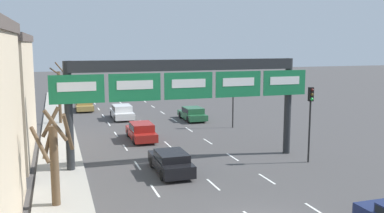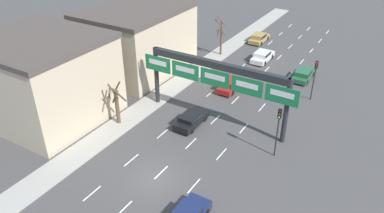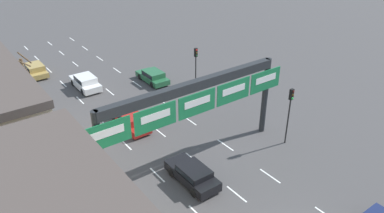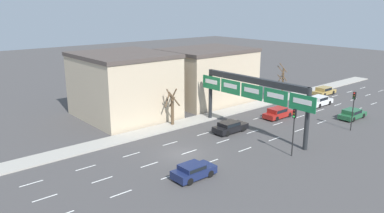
% 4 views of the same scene
% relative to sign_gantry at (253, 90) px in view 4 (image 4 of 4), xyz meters
% --- Properties ---
extents(ground_plane, '(220.00, 220.00, 0.00)m').
position_rel_sign_gantry_xyz_m(ground_plane, '(0.00, -10.83, -5.30)').
color(ground_plane, '#474444').
extents(sidewalk_left, '(2.80, 110.00, 0.15)m').
position_rel_sign_gantry_xyz_m(sidewalk_left, '(-8.00, -10.83, -5.22)').
color(sidewalk_left, '#A8A399').
rests_on(sidewalk_left, ground_plane).
extents(lane_dashes, '(6.72, 67.00, 0.01)m').
position_rel_sign_gantry_xyz_m(lane_dashes, '(-0.00, 2.67, -5.29)').
color(lane_dashes, white).
rests_on(lane_dashes, ground_plane).
extents(sign_gantry, '(16.98, 0.70, 6.73)m').
position_rel_sign_gantry_xyz_m(sign_gantry, '(0.00, 0.00, 0.00)').
color(sign_gantry, '#232628').
rests_on(sign_gantry, ground_plane).
extents(building_near, '(12.80, 11.35, 8.72)m').
position_rel_sign_gantry_xyz_m(building_near, '(-16.07, -8.03, -0.93)').
color(building_near, '#C6B293').
rests_on(building_near, ground_plane).
extents(building_far, '(10.58, 13.56, 8.37)m').
position_rel_sign_gantry_xyz_m(building_far, '(-14.99, 6.37, -1.10)').
color(building_far, '#C6B293').
rests_on(building_far, ground_plane).
extents(car_red, '(1.83, 4.70, 1.43)m').
position_rel_sign_gantry_xyz_m(car_red, '(-1.64, 7.31, -4.54)').
color(car_red, maroon).
rests_on(car_red, ground_plane).
extents(car_navy, '(1.91, 3.99, 1.34)m').
position_rel_sign_gantry_xyz_m(car_navy, '(4.92, -13.46, -4.57)').
color(car_navy, '#19234C').
rests_on(car_navy, ground_plane).
extents(car_gold, '(1.95, 4.63, 1.37)m').
position_rel_sign_gantry_xyz_m(car_gold, '(-5.00, 24.50, -4.56)').
color(car_gold, '#A88947').
rests_on(car_gold, ground_plane).
extents(car_white, '(1.97, 4.72, 1.47)m').
position_rel_sign_gantry_xyz_m(car_white, '(-1.66, 17.54, -4.51)').
color(car_white, silver).
rests_on(car_white, ground_plane).
extents(car_black, '(1.88, 4.49, 1.34)m').
position_rel_sign_gantry_xyz_m(car_black, '(-1.67, -2.01, -4.57)').
color(car_black, black).
rests_on(car_black, ground_plane).
extents(car_green, '(1.91, 4.52, 1.34)m').
position_rel_sign_gantry_xyz_m(car_green, '(5.08, 14.67, -4.58)').
color(car_green, '#235B38').
rests_on(car_green, ground_plane).
extents(traffic_light_near_gantry, '(0.30, 0.35, 4.95)m').
position_rel_sign_gantry_xyz_m(traffic_light_near_gantry, '(7.55, -2.51, -1.78)').
color(traffic_light_near_gantry, black).
rests_on(traffic_light_near_gantry, ground_plane).
extents(traffic_light_mid_block, '(0.30, 0.35, 4.85)m').
position_rel_sign_gantry_xyz_m(traffic_light_mid_block, '(7.44, 9.79, -1.85)').
color(traffic_light_mid_block, black).
rests_on(traffic_light_mid_block, ground_plane).
extents(tree_bare_closest, '(1.68, 1.31, 5.90)m').
position_rel_sign_gantry_xyz_m(tree_bare_closest, '(-7.74, 16.32, -2.26)').
color(tree_bare_closest, brown).
rests_on(tree_bare_closest, sidewalk_left).
extents(tree_bare_second, '(2.00, 1.63, 4.68)m').
position_rel_sign_gantry_xyz_m(tree_bare_second, '(-8.28, -5.71, -2.74)').
color(tree_bare_second, brown).
rests_on(tree_bare_second, sidewalk_left).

